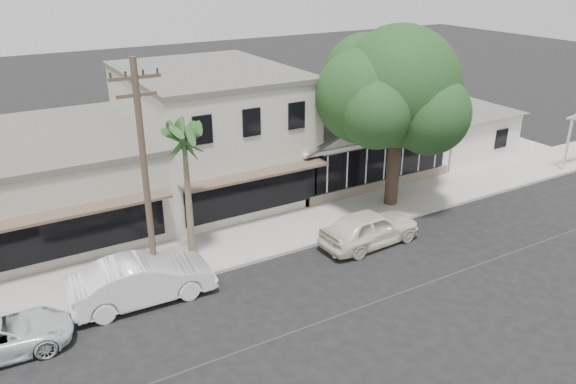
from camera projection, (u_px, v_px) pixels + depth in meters
ground at (419, 286)px, 22.24m from camera, size 140.00×140.00×0.00m
sidewalk_north at (168, 262)px, 23.86m from camera, size 90.00×3.50×0.15m
corner_shop at (342, 129)px, 33.49m from camera, size 10.40×8.60×5.10m
side_cottage at (451, 131)px, 36.97m from camera, size 6.00×6.00×3.00m
row_building_near at (210, 134)px, 30.34m from camera, size 8.00×10.00×6.50m
row_building_midnear at (36, 185)px, 26.59m from camera, size 10.00×10.00×4.20m
utility_pole at (145, 174)px, 20.34m from camera, size 1.80×0.24×9.00m
car_0 at (370, 228)px, 25.23m from camera, size 4.92×2.18×1.65m
car_1 at (142, 280)px, 21.02m from camera, size 5.41×2.04×1.76m
shade_tree at (394, 90)px, 27.37m from camera, size 8.36×7.55×9.27m
palm_east at (184, 138)px, 21.81m from camera, size 2.37×2.37×6.56m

